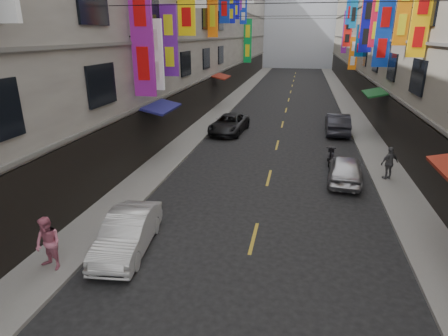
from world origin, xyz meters
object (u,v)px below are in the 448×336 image
at_px(scooter_far_right, 331,156).
at_px(pedestrian_lfar, 48,244).
at_px(pedestrian_rfar, 389,163).
at_px(car_right_far, 337,123).
at_px(car_left_mid, 128,233).
at_px(car_left_far, 229,124).
at_px(car_right_mid, 345,169).

distance_m(scooter_far_right, pedestrian_lfar, 15.07).
relative_size(scooter_far_right, pedestrian_rfar, 1.11).
bearing_deg(car_right_far, car_left_mid, 66.08).
bearing_deg(pedestrian_rfar, car_right_far, -108.99).
distance_m(car_right_far, pedestrian_lfar, 21.43).
relative_size(scooter_far_right, car_left_far, 0.38).
bearing_deg(scooter_far_right, car_right_far, -89.88).
xyz_separation_m(car_left_far, pedestrian_lfar, (-2.07, -17.69, 0.31)).
bearing_deg(car_right_far, pedestrian_lfar, 63.62).
xyz_separation_m(car_left_mid, pedestrian_lfar, (-1.75, -1.60, 0.32)).
xyz_separation_m(scooter_far_right, car_right_mid, (0.50, -2.72, 0.22)).
xyz_separation_m(pedestrian_lfar, pedestrian_rfar, (11.47, 9.95, -0.03)).
xyz_separation_m(scooter_far_right, car_left_mid, (-7.15, -10.54, 0.20)).
relative_size(car_left_far, car_right_far, 1.06).
height_order(scooter_far_right, pedestrian_lfar, pedestrian_lfar).
distance_m(car_left_mid, pedestrian_lfar, 2.39).
height_order(scooter_far_right, car_left_mid, car_left_mid).
height_order(scooter_far_right, car_left_far, car_left_far).
bearing_deg(car_right_mid, car_right_far, -86.56).
relative_size(car_left_mid, car_left_far, 0.83).
distance_m(car_right_mid, pedestrian_lfar, 13.32).
height_order(scooter_far_right, car_right_far, car_right_far).
relative_size(car_right_mid, pedestrian_lfar, 2.31).
height_order(car_left_mid, car_left_far, car_left_far).
bearing_deg(scooter_far_right, car_left_mid, 62.90).
bearing_deg(car_left_far, car_right_far, 15.00).
height_order(car_left_mid, pedestrian_rfar, pedestrian_rfar).
xyz_separation_m(car_left_far, car_right_far, (7.67, 1.39, 0.08)).
xyz_separation_m(car_right_mid, pedestrian_lfar, (-9.40, -9.43, 0.30)).
bearing_deg(car_right_far, pedestrian_rfar, 101.34).
distance_m(car_left_mid, car_right_far, 19.23).
distance_m(car_right_mid, pedestrian_rfar, 2.15).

